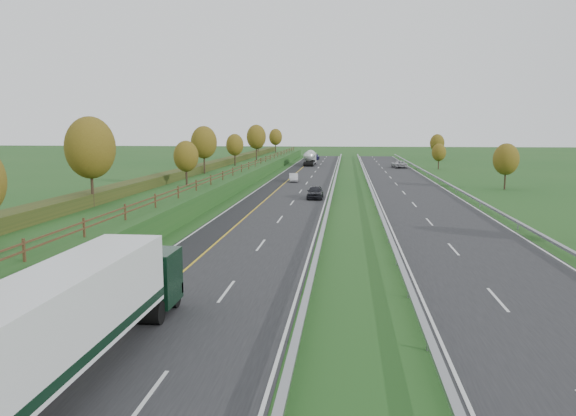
% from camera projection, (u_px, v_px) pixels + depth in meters
% --- Properties ---
extents(ground, '(400.00, 400.00, 0.00)m').
position_uv_depth(ground, '(350.00, 196.00, 72.52)').
color(ground, '#1F4C1B').
rests_on(ground, ground).
extents(near_carriageway, '(10.50, 200.00, 0.04)m').
position_uv_depth(near_carriageway, '(292.00, 191.00, 78.27)').
color(near_carriageway, black).
rests_on(near_carriageway, ground).
extents(far_carriageway, '(10.50, 200.00, 0.04)m').
position_uv_depth(far_carriageway, '(412.00, 192.00, 76.56)').
color(far_carriageway, black).
rests_on(far_carriageway, ground).
extents(hard_shoulder, '(3.00, 200.00, 0.04)m').
position_uv_depth(hard_shoulder, '(266.00, 190.00, 78.66)').
color(hard_shoulder, black).
rests_on(hard_shoulder, ground).
extents(lane_markings, '(26.75, 200.00, 0.01)m').
position_uv_depth(lane_markings, '(338.00, 191.00, 77.49)').
color(lane_markings, silver).
rests_on(lane_markings, near_carriageway).
extents(embankment_left, '(12.00, 200.00, 2.00)m').
position_uv_depth(embankment_left, '(201.00, 183.00, 79.48)').
color(embankment_left, '#1F4C1B').
rests_on(embankment_left, ground).
extents(hedge_left, '(2.20, 180.00, 1.10)m').
position_uv_depth(hedge_left, '(187.00, 172.00, 79.47)').
color(hedge_left, '#293616').
rests_on(hedge_left, embankment_left).
extents(fence_left, '(0.12, 189.06, 1.20)m').
position_uv_depth(fence_left, '(232.00, 171.00, 78.36)').
color(fence_left, '#422B19').
rests_on(fence_left, embankment_left).
extents(median_barrier_near, '(0.32, 200.00, 0.71)m').
position_uv_depth(median_barrier_near, '(333.00, 187.00, 77.60)').
color(median_barrier_near, gray).
rests_on(median_barrier_near, ground).
extents(median_barrier_far, '(0.32, 200.00, 0.71)m').
position_uv_depth(median_barrier_far, '(370.00, 187.00, 77.07)').
color(median_barrier_far, gray).
rests_on(median_barrier_far, ground).
extents(outer_barrier_far, '(0.32, 200.00, 0.71)m').
position_uv_depth(outer_barrier_far, '(456.00, 188.00, 75.88)').
color(outer_barrier_far, gray).
rests_on(outer_barrier_far, ground).
extents(trees_left, '(6.64, 164.30, 7.66)m').
position_uv_depth(trees_left, '(196.00, 145.00, 75.37)').
color(trees_left, '#2D2116').
rests_on(trees_left, embankment_left).
extents(trees_far, '(8.45, 118.60, 7.12)m').
position_uv_depth(trees_far, '(468.00, 152.00, 103.36)').
color(trees_far, '#2D2116').
rests_on(trees_far, ground).
extents(box_lorry, '(2.58, 16.28, 4.06)m').
position_uv_depth(box_lorry, '(76.00, 315.00, 19.14)').
color(box_lorry, black).
rests_on(box_lorry, near_carriageway).
extents(road_tanker, '(2.40, 11.22, 3.46)m').
position_uv_depth(road_tanker, '(310.00, 157.00, 132.47)').
color(road_tanker, silver).
rests_on(road_tanker, near_carriageway).
extents(car_dark_near, '(1.92, 4.74, 1.61)m').
position_uv_depth(car_dark_near, '(315.00, 192.00, 69.37)').
color(car_dark_near, black).
rests_on(car_dark_near, near_carriageway).
extents(car_silver_mid, '(1.80, 4.15, 1.33)m').
position_uv_depth(car_silver_mid, '(294.00, 178.00, 91.42)').
color(car_silver_mid, '#BBBBC0').
rests_on(car_silver_mid, near_carriageway).
extents(car_small_far, '(2.43, 5.34, 1.52)m').
position_uv_depth(car_small_far, '(315.00, 157.00, 155.17)').
color(car_small_far, '#161646').
rests_on(car_small_far, near_carriageway).
extents(car_oncoming, '(3.39, 6.09, 1.61)m').
position_uv_depth(car_oncoming, '(399.00, 164.00, 123.53)').
color(car_oncoming, '#B1B0B5').
rests_on(car_oncoming, far_carriageway).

